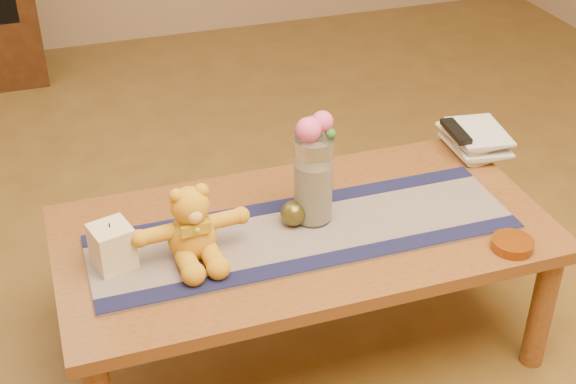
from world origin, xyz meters
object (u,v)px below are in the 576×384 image
object	(u,v)px
glass_vase	(313,180)
tv_remote	(456,131)
teddy_bear	(191,223)
book_bottom	(452,150)
bronze_ball	(293,213)
amber_dish	(512,244)
pillar_candle	(112,246)

from	to	relation	value
glass_vase	tv_remote	distance (m)	0.61
teddy_bear	book_bottom	size ratio (longest dim) A/B	1.35
glass_vase	bronze_ball	distance (m)	0.11
amber_dish	pillar_candle	bearing A→B (deg)	165.62
teddy_bear	tv_remote	size ratio (longest dim) A/B	1.88
pillar_candle	book_bottom	distance (m)	1.18
teddy_bear	amber_dish	xyz separation A→B (m)	(0.83, -0.24, -0.10)
bronze_ball	book_bottom	xyz separation A→B (m)	(0.64, 0.24, -0.03)
bronze_ball	tv_remote	xyz separation A→B (m)	(0.64, 0.23, 0.04)
glass_vase	book_bottom	distance (m)	0.63
teddy_bear	glass_vase	distance (m)	0.37
teddy_bear	pillar_candle	distance (m)	0.21
bronze_ball	book_bottom	bearing A→B (deg)	20.34
teddy_bear	tv_remote	world-z (taller)	teddy_bear
teddy_bear	bronze_ball	xyz separation A→B (m)	(0.30, 0.05, -0.06)
glass_vase	tv_remote	bearing A→B (deg)	20.51
bronze_ball	tv_remote	bearing A→B (deg)	19.57
glass_vase	pillar_candle	bearing A→B (deg)	-176.36
teddy_bear	pillar_candle	world-z (taller)	teddy_bear
tv_remote	pillar_candle	bearing A→B (deg)	-162.44
book_bottom	tv_remote	bearing A→B (deg)	-93.00
bronze_ball	tv_remote	distance (m)	0.68
pillar_candle	amber_dish	size ratio (longest dim) A/B	1.03
amber_dish	teddy_bear	bearing A→B (deg)	163.70
pillar_candle	bronze_ball	size ratio (longest dim) A/B	1.61
pillar_candle	tv_remote	distance (m)	1.17
pillar_candle	glass_vase	size ratio (longest dim) A/B	0.46
teddy_bear	book_bottom	distance (m)	0.98
book_bottom	amber_dish	xyz separation A→B (m)	(-0.10, -0.53, 0.00)
bronze_ball	tv_remote	world-z (taller)	tv_remote
teddy_bear	bronze_ball	distance (m)	0.31
teddy_bear	glass_vase	bearing A→B (deg)	5.35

